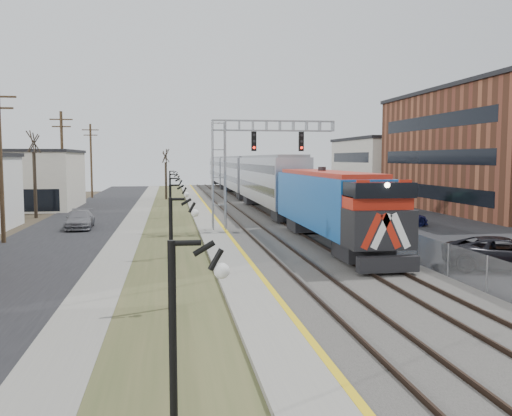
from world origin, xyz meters
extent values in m
plane|color=#473D2D|center=(0.00, 0.00, 0.00)|extent=(160.00, 160.00, 0.00)
cube|color=black|center=(-11.50, 35.00, 0.02)|extent=(7.00, 120.00, 0.04)
cube|color=gray|center=(-7.00, 35.00, 0.04)|extent=(2.00, 120.00, 0.08)
cube|color=#414A27|center=(-4.00, 35.00, 0.03)|extent=(4.00, 120.00, 0.06)
cube|color=gray|center=(-1.00, 35.00, 0.12)|extent=(2.00, 120.00, 0.24)
cube|color=#595651|center=(4.00, 35.00, 0.10)|extent=(8.00, 120.00, 0.20)
cube|color=black|center=(16.00, 35.00, 0.02)|extent=(16.00, 120.00, 0.04)
cube|color=gold|center=(-0.12, 35.00, 0.24)|extent=(0.24, 120.00, 0.01)
cube|color=#2D2119|center=(1.25, 35.00, 0.28)|extent=(0.08, 120.00, 0.15)
cube|color=#2D2119|center=(2.75, 35.00, 0.28)|extent=(0.08, 120.00, 0.15)
cube|color=#2D2119|center=(4.75, 35.00, 0.28)|extent=(0.08, 120.00, 0.15)
cube|color=#2D2119|center=(6.25, 35.00, 0.28)|extent=(0.08, 120.00, 0.15)
cube|color=#1453A6|center=(5.50, 20.01, 2.47)|extent=(3.00, 17.00, 4.25)
cube|color=black|center=(5.50, 11.31, 0.70)|extent=(2.80, 0.50, 0.70)
cube|color=#93959C|center=(5.50, 40.31, 3.01)|extent=(3.00, 22.00, 5.33)
cube|color=#93959C|center=(5.50, 63.11, 3.01)|extent=(3.00, 22.00, 5.33)
cube|color=#93959C|center=(5.50, 85.91, 3.01)|extent=(3.00, 22.00, 5.33)
cube|color=gray|center=(-0.50, 28.00, 4.00)|extent=(1.00, 1.00, 8.00)
cube|color=gray|center=(3.50, 28.00, 7.75)|extent=(9.00, 0.80, 0.80)
cube|color=black|center=(2.00, 27.55, 6.60)|extent=(0.35, 0.25, 1.40)
cube|color=black|center=(5.50, 27.55, 6.60)|extent=(0.35, 0.25, 1.40)
cylinder|color=black|center=(-4.00, -2.00, 2.00)|extent=(0.14, 0.14, 4.00)
cylinder|color=black|center=(-4.00, 8.00, 2.00)|extent=(0.14, 0.14, 4.00)
cylinder|color=black|center=(-4.00, 18.00, 2.00)|extent=(0.14, 0.14, 4.00)
cylinder|color=black|center=(-4.00, 28.00, 2.00)|extent=(0.14, 0.14, 4.00)
cylinder|color=black|center=(-4.00, 38.00, 2.00)|extent=(0.14, 0.14, 4.00)
cylinder|color=black|center=(-4.00, 50.00, 2.00)|extent=(0.14, 0.14, 4.00)
cylinder|color=#4C3823|center=(-14.50, 25.00, 5.00)|extent=(0.28, 0.28, 10.00)
cylinder|color=#4C3823|center=(-14.50, 45.00, 5.00)|extent=(0.28, 0.28, 10.00)
cylinder|color=#4C3823|center=(-14.50, 65.00, 5.00)|extent=(0.28, 0.28, 10.00)
cube|color=gray|center=(8.20, 35.00, 0.80)|extent=(0.04, 120.00, 1.60)
cube|color=beige|center=(-21.00, 50.00, 3.00)|extent=(14.00, 12.00, 6.00)
cube|color=brown|center=(30.00, 40.00, 6.00)|extent=(16.00, 26.00, 12.00)
cube|color=beige|center=(30.00, 65.00, 4.00)|extent=(16.00, 18.00, 8.00)
cylinder|color=#382D23|center=(-16.00, 40.00, 2.97)|extent=(0.30, 0.30, 5.95)
cylinder|color=#382D23|center=(-4.50, 60.00, 2.45)|extent=(0.30, 0.30, 4.90)
imported|color=black|center=(11.81, 12.30, 0.79)|extent=(6.22, 4.36, 1.58)
imported|color=navy|center=(13.67, 29.14, 0.73)|extent=(5.12, 2.27, 1.46)
imported|color=gray|center=(12.02, 29.02, 0.80)|extent=(5.00, 3.01, 1.59)
imported|color=#0D4120|center=(13.32, 35.15, 0.66)|extent=(4.24, 2.51, 1.32)
imported|color=slate|center=(-10.84, 31.48, 0.69)|extent=(2.19, 4.87, 1.39)
imported|color=#0C3D23|center=(13.45, 48.81, 0.69)|extent=(4.41, 2.55, 1.37)
camera|label=1|loc=(-4.01, -11.16, 5.38)|focal=38.00mm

